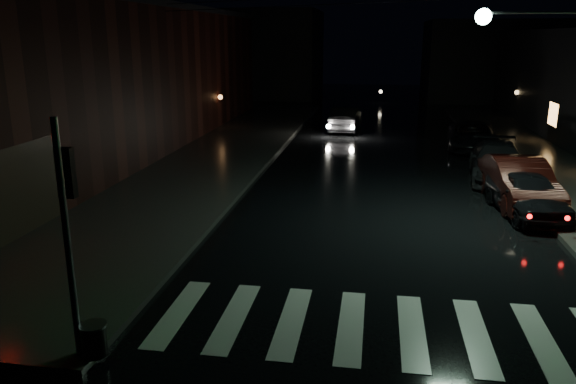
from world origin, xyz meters
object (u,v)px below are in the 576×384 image
at_px(parked_car_c, 497,162).
at_px(oncoming_car, 346,119).
at_px(parked_car_a, 527,194).
at_px(parked_car_b, 519,182).
at_px(parked_car_d, 472,136).

height_order(parked_car_c, oncoming_car, oncoming_car).
xyz_separation_m(parked_car_a, oncoming_car, (-6.73, 16.01, 0.02)).
bearing_deg(parked_car_c, parked_car_b, -83.21).
bearing_deg(parked_car_d, parked_car_c, -84.26).
relative_size(parked_car_b, oncoming_car, 1.08).
height_order(parked_car_a, parked_car_b, parked_car_b).
bearing_deg(parked_car_c, parked_car_d, 96.79).
height_order(parked_car_b, parked_car_c, parked_car_b).
relative_size(parked_car_b, parked_car_c, 0.97).
distance_m(parked_car_c, parked_car_d, 6.39).
height_order(parked_car_a, parked_car_d, parked_car_a).
distance_m(parked_car_d, oncoming_car, 8.29).
height_order(parked_car_a, parked_car_c, parked_car_c).
bearing_deg(parked_car_a, parked_car_d, 83.26).
height_order(parked_car_a, oncoming_car, oncoming_car).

